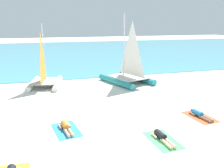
{
  "coord_description": "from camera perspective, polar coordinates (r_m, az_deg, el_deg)",
  "views": [
    {
      "loc": [
        -3.9,
        -8.12,
        4.96
      ],
      "look_at": [
        0.0,
        5.49,
        1.2
      ],
      "focal_mm": 37.78,
      "sensor_mm": 36.0,
      "label": 1
    }
  ],
  "objects": [
    {
      "name": "towel_center_left",
      "position": [
        11.53,
        -11.01,
        -10.87
      ],
      "size": [
        1.39,
        2.05,
        0.01
      ],
      "primitive_type": "cube",
      "rotation": [
        0.0,
        0.0,
        0.16
      ],
      "color": "#338CD8",
      "rests_on": "ground"
    },
    {
      "name": "towel_center_right",
      "position": [
        10.68,
        12.14,
        -13.13
      ],
      "size": [
        1.19,
        1.95,
        0.01
      ],
      "primitive_type": "cube",
      "rotation": [
        0.0,
        0.0,
        0.05
      ],
      "color": "#4CB266",
      "rests_on": "ground"
    },
    {
      "name": "sunbather_center_right",
      "position": [
        10.67,
        11.99,
        -12.39
      ],
      "size": [
        0.56,
        1.56,
        0.3
      ],
      "rotation": [
        0.0,
        0.0,
        0.05
      ],
      "color": "black",
      "rests_on": "towel_center_right"
    },
    {
      "name": "ocean_water",
      "position": [
        40.81,
        -10.48,
        7.69
      ],
      "size": [
        120.0,
        40.0,
        0.05
      ],
      "primitive_type": "cube",
      "color": "#4C9EB7",
      "rests_on": "ground"
    },
    {
      "name": "sunbather_rightmost",
      "position": [
        13.62,
        20.35,
        -6.87
      ],
      "size": [
        0.58,
        1.57,
        0.3
      ],
      "rotation": [
        0.0,
        0.0,
        0.1
      ],
      "color": "#268CCC",
      "rests_on": "towel_rightmost"
    },
    {
      "name": "towel_rightmost",
      "position": [
        13.62,
        20.49,
        -7.45
      ],
      "size": [
        1.29,
        2.0,
        0.01
      ],
      "primitive_type": "cube",
      "rotation": [
        0.0,
        0.0,
        0.1
      ],
      "color": "#EA5933",
      "rests_on": "ground"
    },
    {
      "name": "ground_plane",
      "position": [
        19.19,
        -3.71,
        -0.14
      ],
      "size": [
        120.0,
        120.0,
        0.0
      ],
      "primitive_type": "plane",
      "color": "white"
    },
    {
      "name": "sailboat_teal",
      "position": [
        19.56,
        3.84,
        2.68
      ],
      "size": [
        4.04,
        5.0,
        5.64
      ],
      "rotation": [
        0.0,
        0.0,
        0.34
      ],
      "color": "teal",
      "rests_on": "ground"
    },
    {
      "name": "sunbather_center_left",
      "position": [
        11.54,
        -11.12,
        -10.18
      ],
      "size": [
        0.65,
        1.57,
        0.3
      ],
      "rotation": [
        0.0,
        0.0,
        0.16
      ],
      "color": "orange",
      "rests_on": "towel_center_left"
    },
    {
      "name": "sailboat_white",
      "position": [
        19.18,
        -16.01,
        1.52
      ],
      "size": [
        2.96,
        4.05,
        4.83
      ],
      "rotation": [
        0.0,
        0.0,
        -0.17
      ],
      "color": "white",
      "rests_on": "ground"
    }
  ]
}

